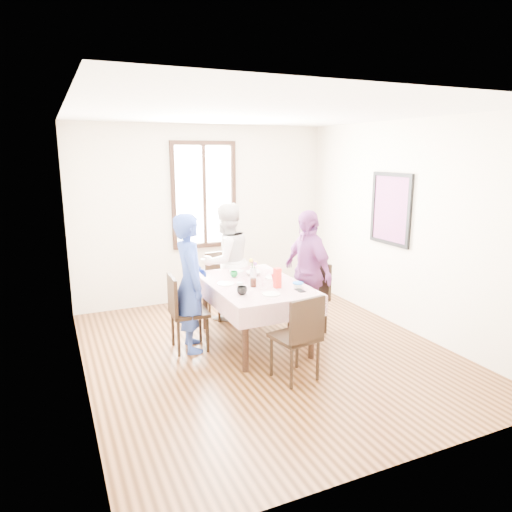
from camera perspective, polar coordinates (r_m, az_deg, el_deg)
name	(u,v)px	position (r m, az deg, el deg)	size (l,w,h in m)	color
ground	(266,351)	(5.60, 1.25, -11.57)	(4.50, 4.50, 0.00)	#321A07
back_wall	(204,214)	(7.27, -6.37, 5.07)	(4.00, 4.00, 0.00)	beige
right_wall	(407,227)	(6.31, 17.98, 3.40)	(4.50, 4.50, 0.00)	beige
window_frame	(204,195)	(7.21, -6.38, 7.42)	(1.02, 0.06, 1.62)	black
window_pane	(204,195)	(7.22, -6.40, 7.42)	(0.90, 0.02, 1.50)	white
art_poster	(391,209)	(6.49, 16.20, 5.54)	(0.04, 0.76, 0.96)	red
dining_table	(254,313)	(5.71, -0.21, -7.02)	(0.93, 1.48, 0.75)	black
tablecloth	(254,283)	(5.59, -0.21, -3.34)	(1.05, 1.60, 0.01)	#4F0311
chair_left	(189,312)	(5.56, -8.17, -6.83)	(0.42, 0.42, 0.91)	black
chair_right	(308,298)	(6.06, 6.35, -5.12)	(0.42, 0.42, 0.91)	black
chair_far	(225,286)	(6.58, -3.82, -3.63)	(0.42, 0.42, 0.91)	black
chair_near	(295,337)	(4.83, 4.78, -9.79)	(0.42, 0.42, 0.91)	black
person_left	(190,283)	(5.46, -8.08, -3.27)	(0.59, 0.39, 1.62)	#273D93
person_far	(225,261)	(6.48, -3.81, -0.65)	(0.79, 0.61, 1.62)	silver
person_right	(307,272)	(5.96, 6.25, -2.01)	(0.93, 0.39, 1.60)	#803A7D
mug_black	(242,291)	(5.12, -1.73, -4.26)	(0.12, 0.12, 0.09)	black
mug_flag	(275,278)	(5.63, 2.38, -2.69)	(0.10, 0.10, 0.09)	red
mug_green	(234,274)	(5.83, -2.72, -2.24)	(0.10, 0.10, 0.08)	#0C7226
serving_bowl	(253,273)	(5.93, -0.33, -2.12)	(0.19, 0.19, 0.05)	white
juice_carton	(277,278)	(5.36, 2.63, -2.71)	(0.07, 0.07, 0.23)	red
butter_tub	(298,286)	(5.40, 5.14, -3.64)	(0.11, 0.11, 0.05)	white
jam_jar	(253,283)	(5.41, -0.34, -3.27)	(0.07, 0.07, 0.10)	black
drinking_glass	(240,287)	(5.23, -1.99, -3.81)	(0.08, 0.08, 0.11)	silver
smartphone	(300,290)	(5.29, 5.42, -4.22)	(0.07, 0.15, 0.01)	black
flower_vase	(253,275)	(5.65, -0.33, -2.28)	(0.08, 0.08, 0.16)	silver
plate_left	(226,284)	(5.54, -3.71, -3.40)	(0.20, 0.20, 0.01)	white
plate_right	(273,277)	(5.80, 2.11, -2.64)	(0.20, 0.20, 0.01)	white
plate_far	(236,271)	(6.11, -2.41, -1.86)	(0.20, 0.20, 0.01)	white
plate_near	(271,294)	(5.14, 1.87, -4.67)	(0.20, 0.20, 0.01)	white
butter_lid	(298,283)	(5.39, 5.15, -3.31)	(0.12, 0.12, 0.01)	blue
flower_bunch	(253,264)	(5.61, -0.33, -1.00)	(0.09, 0.09, 0.10)	yellow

